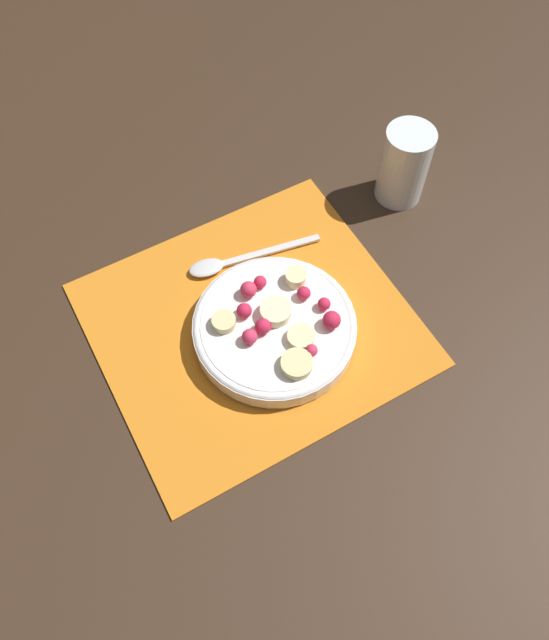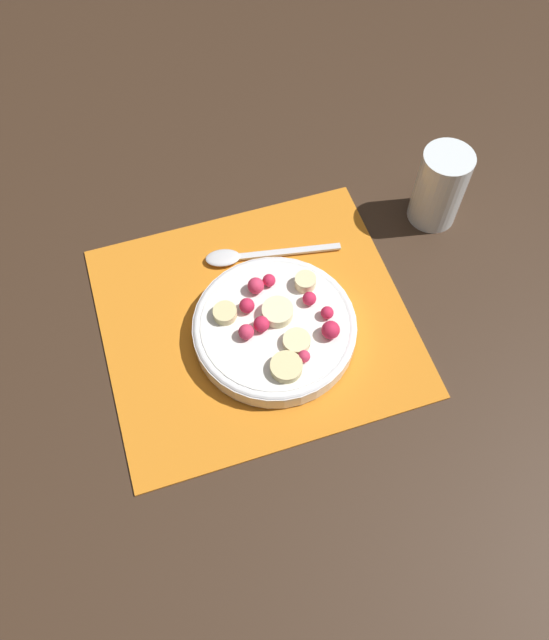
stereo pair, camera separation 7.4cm
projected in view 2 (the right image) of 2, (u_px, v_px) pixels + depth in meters
name	position (u px, v px, depth m)	size (l,w,h in m)	color
ground_plane	(255.00, 321.00, 0.78)	(3.00, 3.00, 0.00)	#382619
placemat	(255.00, 320.00, 0.78)	(0.37, 0.34, 0.01)	orange
fruit_bowl	(275.00, 327.00, 0.75)	(0.20, 0.20, 0.05)	white
spoon	(245.00, 256.00, 0.82)	(0.18, 0.05, 0.01)	silver
drinking_glass	(440.00, 187.00, 0.82)	(0.07, 0.07, 0.11)	white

